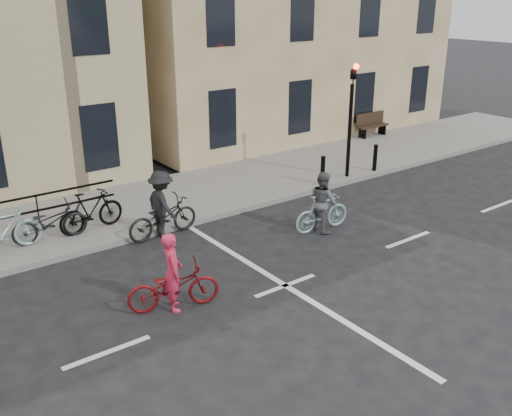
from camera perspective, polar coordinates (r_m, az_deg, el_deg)
ground at (r=12.24m, az=2.96°, el=-7.77°), size 120.00×120.00×0.00m
sidewalk at (r=15.64m, az=-23.25°, el=-2.64°), size 46.00×4.00×0.15m
traffic_light at (r=18.48m, az=9.50°, el=9.98°), size 0.18×0.30×3.90m
bollard_east at (r=18.04m, az=6.69°, el=3.78°), size 0.14×0.14×0.90m
bollard_west at (r=19.70m, az=11.82°, el=4.96°), size 0.14×0.14×0.90m
bench at (r=24.55m, az=11.46°, el=8.29°), size 1.60×0.41×0.97m
cyclist_pink at (r=11.29m, az=-8.29°, el=-7.42°), size 1.91×1.16×1.61m
cyclist_grey at (r=14.81m, az=6.65°, el=0.09°), size 1.68×0.83×1.59m
cyclist_dark at (r=14.53m, az=-9.36°, el=-0.32°), size 1.97×1.15×1.72m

